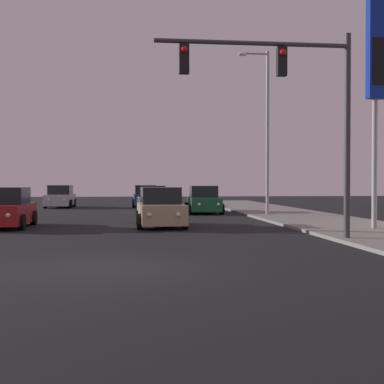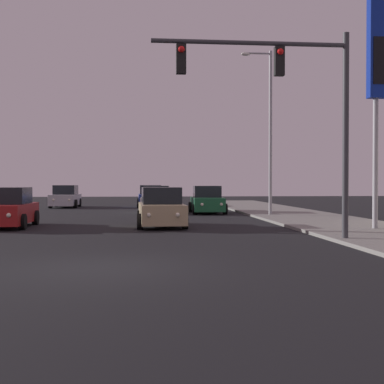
{
  "view_description": "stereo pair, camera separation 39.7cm",
  "coord_description": "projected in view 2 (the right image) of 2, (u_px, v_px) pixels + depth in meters",
  "views": [
    {
      "loc": [
        0.55,
        -11.8,
        1.88
      ],
      "look_at": [
        2.99,
        9.41,
        1.5
      ],
      "focal_mm": 50.0,
      "sensor_mm": 36.0,
      "label": 1
    },
    {
      "loc": [
        0.95,
        -11.84,
        1.88
      ],
      "look_at": [
        2.99,
        9.41,
        1.5
      ],
      "focal_mm": 50.0,
      "sensor_mm": 36.0,
      "label": 2
    }
  ],
  "objects": [
    {
      "name": "ground_plane",
      "position": [
        98.0,
        268.0,
        11.73
      ],
      "size": [
        120.0,
        120.0,
        0.0
      ],
      "primitive_type": "plane",
      "color": "black"
    },
    {
      "name": "sidewalk_right",
      "position": [
        344.0,
        226.0,
        22.59
      ],
      "size": [
        5.0,
        60.0,
        0.12
      ],
      "color": "gray",
      "rests_on": "ground"
    },
    {
      "name": "car_blue",
      "position": [
        150.0,
        197.0,
        41.43
      ],
      "size": [
        2.04,
        4.32,
        1.68
      ],
      "rotation": [
        0.0,
        0.0,
        3.15
      ],
      "color": "navy",
      "rests_on": "ground"
    },
    {
      "name": "car_tan",
      "position": [
        161.0,
        209.0,
        22.77
      ],
      "size": [
        2.04,
        4.34,
        1.68
      ],
      "rotation": [
        0.0,
        0.0,
        3.18
      ],
      "color": "tan",
      "rests_on": "ground"
    },
    {
      "name": "car_white",
      "position": [
        156.0,
        200.0,
        33.31
      ],
      "size": [
        2.04,
        4.34,
        1.68
      ],
      "rotation": [
        0.0,
        0.0,
        3.1
      ],
      "color": "silver",
      "rests_on": "ground"
    },
    {
      "name": "car_red",
      "position": [
        8.0,
        209.0,
        22.49
      ],
      "size": [
        2.04,
        4.32,
        1.68
      ],
      "rotation": [
        0.0,
        0.0,
        3.14
      ],
      "color": "maroon",
      "rests_on": "ground"
    },
    {
      "name": "car_green",
      "position": [
        207.0,
        201.0,
        32.72
      ],
      "size": [
        2.04,
        4.34,
        1.68
      ],
      "rotation": [
        0.0,
        0.0,
        3.1
      ],
      "color": "#195933",
      "rests_on": "ground"
    },
    {
      "name": "car_silver",
      "position": [
        66.0,
        197.0,
        40.42
      ],
      "size": [
        2.04,
        4.34,
        1.68
      ],
      "rotation": [
        0.0,
        0.0,
        3.11
      ],
      "color": "#B7B7BC",
      "rests_on": "ground"
    },
    {
      "name": "traffic_light_mast",
      "position": [
        293.0,
        94.0,
        16.73
      ],
      "size": [
        6.25,
        0.36,
        6.5
      ],
      "color": "#38383D",
      "rests_on": "sidewalk_right"
    },
    {
      "name": "street_lamp",
      "position": [
        268.0,
        124.0,
        29.39
      ],
      "size": [
        1.74,
        0.24,
        9.0
      ],
      "color": "#99999E",
      "rests_on": "sidewalk_right"
    }
  ]
}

